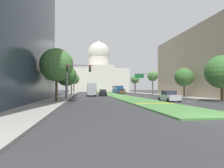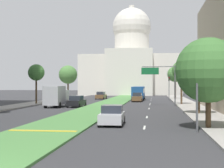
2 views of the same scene
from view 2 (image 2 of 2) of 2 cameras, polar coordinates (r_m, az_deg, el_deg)
ground_plane at (r=65.88m, az=0.20°, el=-3.06°), size 260.00×260.00×0.00m
grass_median at (r=60.57m, az=-0.41°, el=-3.26°), size 5.50×96.42×0.14m
median_curb_nose at (r=25.11m, az=-11.42°, el=-7.63°), size 4.95×0.50×0.04m
lane_dashes_right at (r=61.89m, az=6.35°, el=-3.25°), size 0.16×76.72×0.01m
sidewalk_left at (r=58.72m, az=-14.24°, el=-3.36°), size 4.00×96.42×0.15m
sidewalk_right at (r=54.98m, az=12.89°, el=-3.58°), size 4.00×96.42×0.15m
capitol_building at (r=118.54m, az=3.28°, el=3.21°), size 33.15×26.93×30.82m
traffic_light_near_right at (r=25.39m, az=13.94°, el=-0.40°), size 0.28×0.35×5.20m
traffic_light_far_right at (r=73.76m, az=9.46°, el=-0.16°), size 0.28×0.35×5.20m
overhead_guide_sign at (r=55.45m, az=8.35°, el=1.17°), size 5.46×0.20×6.50m
street_tree_right_near at (r=27.49m, az=15.70°, el=2.21°), size 5.07×5.07×7.10m
street_tree_right_mid at (r=40.61m, az=14.19°, el=1.36°), size 4.05×4.05×6.51m
street_tree_left_far at (r=60.63m, az=-12.48°, el=1.83°), size 2.85×2.85×6.94m
street_tree_right_far at (r=58.87m, az=11.47°, el=2.18°), size 3.22×3.22×7.42m
street_tree_left_distant at (r=83.63m, az=-7.32°, el=1.55°), size 4.47×4.47×8.05m
street_tree_right_distant at (r=81.08m, az=10.45°, el=1.58°), size 3.64×3.64×7.64m
sedan_lead_stopped at (r=29.30m, az=0.02°, el=-5.29°), size 2.05×4.20×1.70m
sedan_midblock at (r=52.66m, az=-5.91°, el=-2.93°), size 2.18×4.73×1.74m
sedan_distant at (r=68.19m, az=4.23°, el=-2.25°), size 2.06×4.32×1.82m
sedan_far_horizon at (r=80.19m, az=-1.82°, el=-1.94°), size 2.16×4.70×1.72m
box_truck_delivery at (r=52.72m, az=-9.27°, el=-1.99°), size 2.40×6.40×3.20m
city_bus at (r=76.55m, az=4.42°, el=-1.31°), size 2.62×11.00×2.95m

